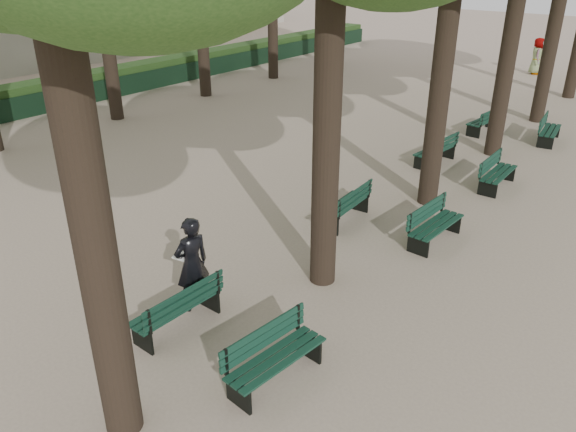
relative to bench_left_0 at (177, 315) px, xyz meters
The scene contains 14 objects.
ground 0.46m from the bench_left_0, behind, with size 120.00×120.00×0.00m, color tan.
bench_left_0 is the anchor object (origin of this frame).
bench_left_1 5.56m from the bench_left_0, 90.00° to the left, with size 0.69×1.83×0.92m.
bench_left_2 10.87m from the bench_left_0, 90.00° to the left, with size 0.76×1.85×0.92m.
bench_left_3 15.11m from the bench_left_0, 90.00° to the left, with size 0.74×1.85×0.92m.
bench_right_0 2.27m from the bench_left_0, ahead, with size 0.76×1.85×0.92m.
bench_right_1 6.33m from the bench_left_0, 69.02° to the left, with size 0.67×1.83×0.92m.
bench_right_2 10.34m from the bench_left_0, 77.34° to the left, with size 0.59×1.81×0.92m.
bench_right_3 15.54m from the bench_left_0, 81.61° to the left, with size 0.78×1.86×0.92m.
man_with_map 0.97m from the bench_left_0, 109.87° to the left, with size 0.71×0.82×1.89m.
pedestrian_d 27.52m from the bench_left_0, 93.58° to the left, with size 0.94×0.38×1.91m, color #262628.
pedestrian_a 26.91m from the bench_left_0, 103.14° to the left, with size 0.76×0.31×1.57m, color #262628.
fence 18.87m from the bench_left_0, 144.54° to the left, with size 0.08×42.00×0.90m, color black.
hedge 19.44m from the bench_left_0, 145.73° to the left, with size 1.20×42.00×1.20m, color #1E3D15.
Camera 1 is at (7.03, -5.30, 6.22)m, focal length 35.00 mm.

